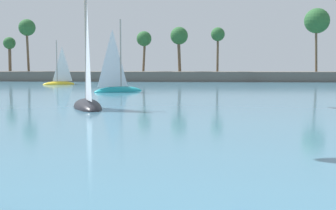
# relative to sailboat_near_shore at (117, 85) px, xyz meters

# --- Properties ---
(sea) EXTENTS (220.00, 112.34, 0.06)m
(sea) POSITION_rel_sailboat_near_shore_xyz_m (9.13, 13.73, -0.83)
(sea) COLOR teal
(sea) RESTS_ON ground
(palm_headland) EXTENTS (83.73, 6.56, 12.67)m
(palm_headland) POSITION_rel_sailboat_near_shore_xyz_m (12.49, 29.94, 2.14)
(palm_headland) COLOR #605B54
(palm_headland) RESTS_ON ground
(sailboat_near_shore) EXTENTS (5.97, 5.26, 8.92)m
(sailboat_near_shore) POSITION_rel_sailboat_near_shore_xyz_m (0.00, 0.00, 0.00)
(sailboat_near_shore) COLOR teal
(sailboat_near_shore) RESTS_ON sea
(sailboat_mid_bay) EXTENTS (4.09, 6.86, 9.54)m
(sailboat_mid_bay) POSITION_rel_sailboat_near_shore_xyz_m (1.05, -18.67, 0.06)
(sailboat_mid_bay) COLOR black
(sailboat_mid_bay) RESTS_ON sea
(sailboat_toward_headland) EXTENTS (4.91, 4.09, 7.20)m
(sailboat_toward_headland) POSITION_rel_sailboat_near_shore_xyz_m (-11.88, 16.49, -0.15)
(sailboat_toward_headland) COLOR yellow
(sailboat_toward_headland) RESTS_ON sea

